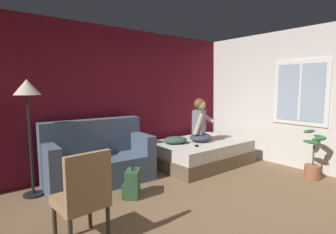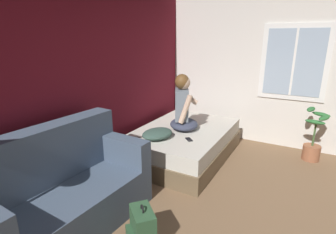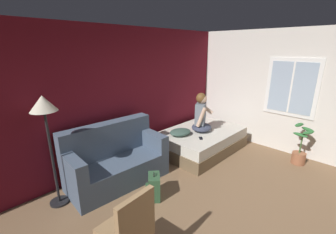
# 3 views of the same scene
# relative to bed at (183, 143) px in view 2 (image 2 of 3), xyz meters

# --- Properties ---
(wall_back_accent) EXTENTS (10.94, 0.16, 2.70)m
(wall_back_accent) POSITION_rel_bed_xyz_m (-1.71, 0.90, 1.11)
(wall_back_accent) COLOR maroon
(wall_back_accent) RESTS_ON ground
(wall_side_with_window) EXTENTS (0.19, 6.61, 2.70)m
(wall_side_with_window) POSITION_rel_bed_xyz_m (1.34, -1.78, 1.12)
(wall_side_with_window) COLOR silver
(wall_side_with_window) RESTS_ON ground
(bed) EXTENTS (1.96, 1.34, 0.48)m
(bed) POSITION_rel_bed_xyz_m (0.00, 0.00, 0.00)
(bed) COLOR brown
(bed) RESTS_ON ground
(couch) EXTENTS (1.74, 0.91, 1.04)m
(couch) POSITION_rel_bed_xyz_m (-2.10, 0.33, 0.16)
(couch) COLOR #47566B
(couch) RESTS_ON ground
(person_seated) EXTENTS (0.66, 0.63, 0.88)m
(person_seated) POSITION_rel_bed_xyz_m (-0.02, 0.01, 0.60)
(person_seated) COLOR #383D51
(person_seated) RESTS_ON bed
(backpack) EXTENTS (0.35, 0.35, 0.46)m
(backpack) POSITION_rel_bed_xyz_m (-1.97, -0.53, -0.04)
(backpack) COLOR #2D5133
(backpack) RESTS_ON ground
(throw_pillow) EXTENTS (0.57, 0.50, 0.14)m
(throw_pillow) POSITION_rel_bed_xyz_m (-0.56, 0.15, 0.31)
(throw_pillow) COLOR #385147
(throw_pillow) RESTS_ON bed
(cell_phone) EXTENTS (0.15, 0.15, 0.01)m
(cell_phone) POSITION_rel_bed_xyz_m (-0.39, -0.27, 0.25)
(cell_phone) COLOR black
(cell_phone) RESTS_ON bed
(potted_plant) EXTENTS (0.39, 0.37, 0.85)m
(potted_plant) POSITION_rel_bed_xyz_m (0.88, -1.84, 0.07)
(potted_plant) COLOR #995B3D
(potted_plant) RESTS_ON ground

